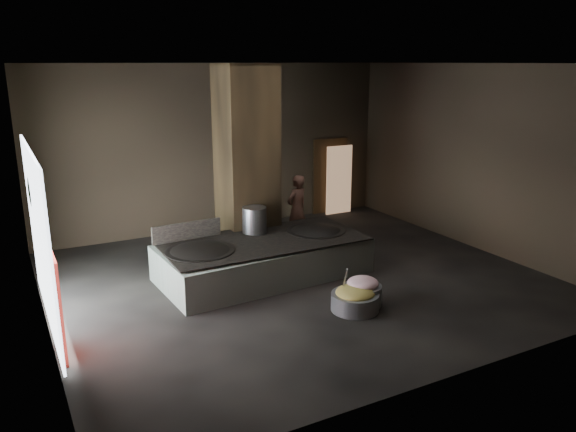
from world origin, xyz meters
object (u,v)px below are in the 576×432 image
wok_right (316,234)px  cook (297,209)px  wok_left (200,254)px  meat_basin (362,295)px  hearth_platform (263,259)px  veg_basin (355,302)px  stock_pot (254,220)px

wok_right → cook: cook is taller
wok_left → meat_basin: wok_left is taller
hearth_platform → veg_basin: hearth_platform is taller
stock_pot → meat_basin: bearing=-71.0°
wok_left → wok_right: bearing=2.0°
cook → meat_basin: 4.19m
wok_left → wok_right: (2.80, 0.10, 0.00)m
wok_left → veg_basin: (2.21, -2.34, -0.58)m
wok_left → veg_basin: bearing=-46.7°
stock_pot → cook: cook is taller
wok_left → veg_basin: size_ratio=1.54×
wok_left → meat_basin: bearing=-41.9°
stock_pot → wok_left: bearing=-158.2°
wok_right → meat_basin: (-0.33, -2.32, -0.55)m
meat_basin → veg_basin: bearing=-154.6°
wok_left → veg_basin: wok_left is taller
cook → veg_basin: 4.37m
hearth_platform → cook: cook is taller
veg_basin → meat_basin: bearing=25.4°
wok_left → meat_basin: (2.47, -2.22, -0.55)m
hearth_platform → wok_left: size_ratio=3.17×
wok_right → hearth_platform: bearing=-177.9°
wok_left → stock_pot: stock_pot is taller
hearth_platform → meat_basin: 2.50m
stock_pot → veg_basin: size_ratio=0.64×
hearth_platform → cook: bearing=41.3°
wok_left → stock_pot: bearing=21.8°
cook → meat_basin: cook is taller
stock_pot → cook: size_ratio=0.33×
stock_pot → wok_right: bearing=-21.0°
veg_basin → stock_pot: bearing=103.6°
hearth_platform → wok_right: (1.35, 0.05, 0.37)m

